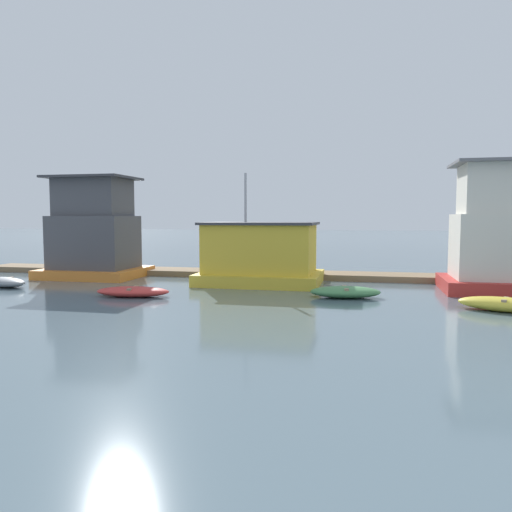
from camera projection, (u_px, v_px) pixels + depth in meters
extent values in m
plane|color=slate|center=(260.00, 283.00, 24.32)|extent=(200.00, 200.00, 0.00)
cube|color=#846B4C|center=(270.00, 274.00, 26.81)|extent=(33.80, 2.14, 0.30)
cube|color=orange|center=(95.00, 272.00, 26.79)|extent=(5.08, 4.13, 0.48)
cube|color=#4C4C51|center=(94.00, 242.00, 26.67)|extent=(4.01, 3.06, 2.79)
cube|color=#4C4C51|center=(93.00, 198.00, 26.48)|extent=(3.48, 2.53, 1.95)
cube|color=#38383D|center=(93.00, 178.00, 26.40)|extent=(4.31, 3.36, 0.12)
cube|color=gold|center=(261.00, 278.00, 24.12)|extent=(5.79, 4.19, 0.55)
cube|color=gold|center=(261.00, 249.00, 24.01)|extent=(5.02, 3.43, 2.30)
cube|color=#38383D|center=(261.00, 223.00, 23.91)|extent=(5.32, 3.73, 0.12)
cylinder|color=#B2B2B7|center=(246.00, 198.00, 23.98)|extent=(0.12, 0.12, 2.35)
cube|color=red|center=(505.00, 285.00, 21.37)|extent=(5.18, 3.91, 0.57)
cube|color=silver|center=(506.00, 247.00, 21.24)|extent=(4.24, 2.96, 2.77)
cube|color=silver|center=(509.00, 189.00, 21.05)|extent=(3.75, 2.48, 2.10)
cube|color=slate|center=(510.00, 163.00, 20.96)|extent=(4.54, 3.26, 0.12)
ellipsoid|color=gray|center=(3.00, 282.00, 22.99)|extent=(2.88, 1.87, 0.44)
cube|color=#997F60|center=(3.00, 279.00, 22.98)|extent=(0.43, 1.01, 0.08)
ellipsoid|color=red|center=(133.00, 292.00, 20.19)|extent=(3.11, 1.58, 0.40)
cube|color=#997F60|center=(133.00, 288.00, 20.18)|extent=(0.29, 1.03, 0.08)
ellipsoid|color=#47844C|center=(345.00, 292.00, 19.92)|extent=(2.95, 1.75, 0.46)
cube|color=#997F60|center=(345.00, 288.00, 19.90)|extent=(0.32, 1.18, 0.08)
ellipsoid|color=yellow|center=(505.00, 304.00, 16.97)|extent=(3.20, 2.01, 0.49)
cube|color=#997F60|center=(505.00, 299.00, 16.96)|extent=(0.45, 0.88, 0.08)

